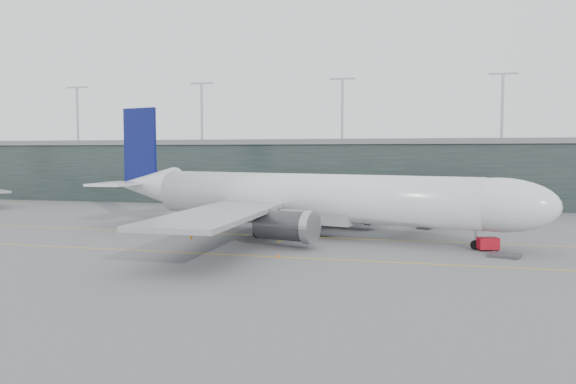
# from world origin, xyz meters

# --- Properties ---
(ground) EXTENTS (320.00, 320.00, 0.00)m
(ground) POSITION_xyz_m (0.00, 0.00, 0.00)
(ground) COLOR slate
(ground) RESTS_ON ground
(taxiline_a) EXTENTS (160.00, 0.25, 0.02)m
(taxiline_a) POSITION_xyz_m (0.00, -4.00, 0.01)
(taxiline_a) COLOR gold
(taxiline_a) RESTS_ON ground
(taxiline_b) EXTENTS (160.00, 0.25, 0.02)m
(taxiline_b) POSITION_xyz_m (0.00, -20.00, 0.01)
(taxiline_b) COLOR gold
(taxiline_b) RESTS_ON ground
(taxiline_lead_main) EXTENTS (0.25, 60.00, 0.02)m
(taxiline_lead_main) POSITION_xyz_m (5.00, 20.00, 0.01)
(taxiline_lead_main) COLOR gold
(taxiline_lead_main) RESTS_ON ground
(terminal) EXTENTS (240.00, 36.00, 29.00)m
(terminal) POSITION_xyz_m (-0.00, 58.00, 7.62)
(terminal) COLOR black
(terminal) RESTS_ON ground
(main_aircraft) EXTENTS (69.59, 64.06, 19.79)m
(main_aircraft) POSITION_xyz_m (7.07, -2.68, 5.55)
(main_aircraft) COLOR silver
(main_aircraft) RESTS_ON ground
(jet_bridge) EXTENTS (18.49, 44.86, 6.70)m
(jet_bridge) POSITION_xyz_m (27.03, 22.67, 5.01)
(jet_bridge) COLOR #2B2B30
(jet_bridge) RESTS_ON ground
(gse_cart) EXTENTS (2.72, 2.08, 1.65)m
(gse_cart) POSITION_xyz_m (31.96, -9.66, 0.92)
(gse_cart) COLOR maroon
(gse_cart) RESTS_ON ground
(baggage_dolly) EXTENTS (4.02, 3.59, 0.34)m
(baggage_dolly) POSITION_xyz_m (33.43, -13.52, 0.20)
(baggage_dolly) COLOR #36363A
(baggage_dolly) RESTS_ON ground
(uld_a) EXTENTS (2.02, 1.76, 1.59)m
(uld_a) POSITION_xyz_m (-5.90, 10.66, 0.84)
(uld_a) COLOR #343438
(uld_a) RESTS_ON ground
(uld_b) EXTENTS (1.85, 1.49, 1.64)m
(uld_b) POSITION_xyz_m (-3.01, 11.47, 0.86)
(uld_b) COLOR #343438
(uld_b) RESTS_ON ground
(uld_c) EXTENTS (2.13, 1.91, 1.61)m
(uld_c) POSITION_xyz_m (1.38, 10.37, 0.84)
(uld_c) COLOR #343438
(uld_c) RESTS_ON ground
(cone_nose) EXTENTS (0.47, 0.47, 0.74)m
(cone_nose) POSITION_xyz_m (32.60, -7.62, 0.37)
(cone_nose) COLOR #FC510E
(cone_nose) RESTS_ON ground
(cone_wing_stbd) EXTENTS (0.39, 0.39, 0.61)m
(cone_wing_stbd) POSITION_xyz_m (7.93, -20.43, 0.31)
(cone_wing_stbd) COLOR #DE500C
(cone_wing_stbd) RESTS_ON ground
(cone_wing_port) EXTENTS (0.39, 0.39, 0.61)m
(cone_wing_port) POSITION_xyz_m (11.06, 10.57, 0.31)
(cone_wing_port) COLOR #CA5D0B
(cone_wing_port) RESTS_ON ground
(cone_tail) EXTENTS (0.44, 0.44, 0.71)m
(cone_tail) POSITION_xyz_m (-7.64, -9.65, 0.35)
(cone_tail) COLOR #D15C0B
(cone_tail) RESTS_ON ground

